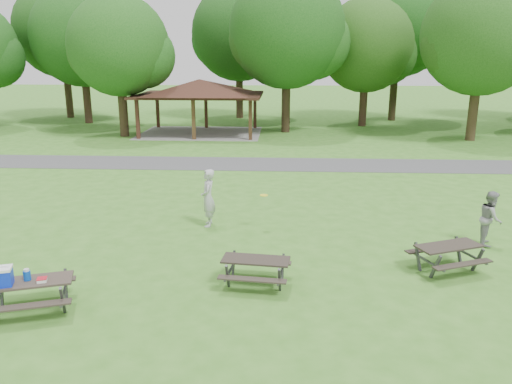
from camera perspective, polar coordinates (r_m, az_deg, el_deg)
The scene contains 17 objects.
ground at distance 12.34m, azimuth -5.75°, elevation -10.78°, with size 160.00×160.00×0.00m, color #3A7722.
asphalt_path at distance 25.57m, azimuth -1.03°, elevation 3.24°, with size 120.00×3.20×0.02m, color #444446.
pavilion at distance 35.48m, azimuth -6.47°, elevation 11.57°, with size 8.60×7.01×3.76m.
tree_row_c at distance 42.93m, azimuth -19.16°, elevation 16.16°, with size 8.19×7.80×10.67m.
tree_row_d at distance 35.12m, azimuth -15.26°, elevation 15.53°, with size 6.93×6.60×9.27m.
tree_row_e at distance 35.97m, azimuth 3.73°, elevation 17.62°, with size 8.40×8.00×11.02m.
tree_row_f at distance 39.94m, azimuth 12.61°, elevation 15.73°, with size 7.35×7.00×9.55m.
tree_row_g at distance 35.17m, azimuth 24.49°, elevation 15.63°, with size 7.77×7.40×10.25m.
tree_deep_a at distance 47.33m, azimuth -21.11°, elevation 16.58°, with size 8.40×8.00×11.38m.
tree_deep_b at distance 44.12m, azimuth -1.82°, elevation 17.39°, with size 8.40×8.00×11.13m.
tree_deep_c at distance 43.98m, azimuth 16.06°, elevation 17.56°, with size 8.82×8.40×11.90m.
picnic_table_near at distance 11.97m, azimuth -25.26°, elevation -9.47°, with size 2.09×1.87×1.21m.
picnic_table_middle at distance 12.18m, azimuth -0.03°, elevation -8.36°, with size 1.76×1.47×0.70m.
picnic_table_far at distance 13.85m, azimuth 21.11°, elevation -6.34°, with size 2.08×1.90×0.73m.
frisbee_in_flight at distance 15.74m, azimuth 0.90°, elevation -0.37°, with size 0.28×0.28×0.02m.
frisbee_thrower at distance 16.21m, azimuth -5.50°, elevation -0.68°, with size 0.69×0.45×1.89m, color #AEAEB1.
frisbee_catcher at distance 16.13m, azimuth 25.23°, elevation -2.72°, with size 0.79×0.62×1.62m, color gray.
Camera 1 is at (1.80, -10.92, 5.45)m, focal length 35.00 mm.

